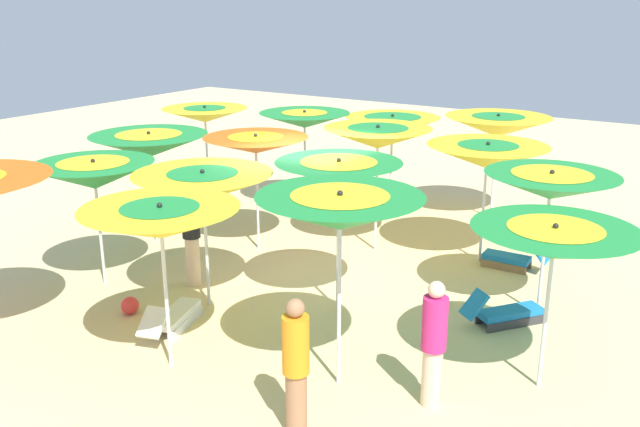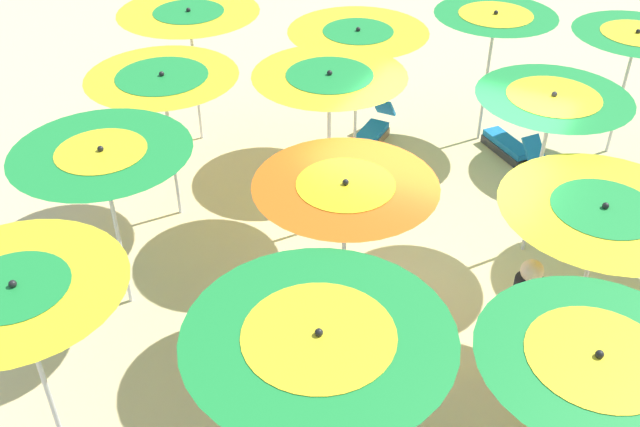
{
  "view_description": "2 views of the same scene",
  "coord_description": "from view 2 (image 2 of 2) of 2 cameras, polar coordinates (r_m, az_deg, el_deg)",
  "views": [
    {
      "loc": [
        6.29,
        -9.35,
        4.68
      ],
      "look_at": [
        0.54,
        -0.34,
        1.29
      ],
      "focal_mm": 38.34,
      "sensor_mm": 36.0,
      "label": 1
    },
    {
      "loc": [
        -7.18,
        -2.16,
        6.41
      ],
      "look_at": [
        -0.65,
        1.28,
        1.08
      ],
      "focal_mm": 41.04,
      "sensor_mm": 36.0,
      "label": 2
    }
  ],
  "objects": [
    {
      "name": "beachgoer_1",
      "position": [
        8.04,
        15.33,
        -8.39
      ],
      "size": [
        0.3,
        0.3,
        1.83
      ],
      "rotation": [
        0.0,
        0.0,
        5.96
      ],
      "color": "beige",
      "rests_on": "ground"
    },
    {
      "name": "lounger_1",
      "position": [
        12.65,
        14.66,
        5.17
      ],
      "size": [
        1.05,
        1.23,
        0.61
      ],
      "rotation": [
        0.0,
        0.0,
        7.2
      ],
      "color": "#333338",
      "rests_on": "ground"
    },
    {
      "name": "beach_umbrella_9",
      "position": [
        7.69,
        1.98,
        1.33
      ],
      "size": [
        1.97,
        1.97,
        2.27
      ],
      "color": "silver",
      "rests_on": "ground"
    },
    {
      "name": "lounger_0",
      "position": [
        12.72,
        4.16,
        6.56
      ],
      "size": [
        1.14,
        0.4,
        0.62
      ],
      "rotation": [
        0.0,
        0.0,
        9.44
      ],
      "color": "olive",
      "rests_on": "ground"
    },
    {
      "name": "beach_umbrella_6",
      "position": [
        9.49,
        17.62,
        7.89
      ],
      "size": [
        1.9,
        1.9,
        2.43
      ],
      "color": "silver",
      "rests_on": "ground"
    },
    {
      "name": "beach_umbrella_3",
      "position": [
        12.58,
        23.34,
        12.02
      ],
      "size": [
        1.97,
        1.97,
        2.16
      ],
      "color": "silver",
      "rests_on": "ground"
    },
    {
      "name": "beach_umbrella_10",
      "position": [
        9.57,
        0.74,
        9.75
      ],
      "size": [
        2.01,
        2.01,
        2.45
      ],
      "color": "silver",
      "rests_on": "ground"
    },
    {
      "name": "beach_umbrella_14",
      "position": [
        10.14,
        -12.1,
        9.5
      ],
      "size": [
        2.05,
        2.05,
        2.29
      ],
      "color": "silver",
      "rests_on": "ground"
    },
    {
      "name": "beach_umbrella_4",
      "position": [
        6.4,
        20.51,
        -11.7
      ],
      "size": [
        1.96,
        1.96,
        2.19
      ],
      "color": "silver",
      "rests_on": "ground"
    },
    {
      "name": "beach_umbrella_11",
      "position": [
        11.45,
        2.96,
        13.08
      ],
      "size": [
        2.15,
        2.15,
        2.26
      ],
      "color": "silver",
      "rests_on": "ground"
    },
    {
      "name": "beach_umbrella_12",
      "position": [
        6.84,
        -22.49,
        -6.29
      ],
      "size": [
        1.95,
        1.95,
        2.35
      ],
      "color": "silver",
      "rests_on": "ground"
    },
    {
      "name": "beach_umbrella_8",
      "position": [
        6.12,
        -0.09,
        -10.83
      ],
      "size": [
        2.27,
        2.27,
        2.23
      ],
      "color": "silver",
      "rests_on": "ground"
    },
    {
      "name": "beach_umbrella_13",
      "position": [
        8.55,
        -16.53,
        3.74
      ],
      "size": [
        2.03,
        2.03,
        2.3
      ],
      "color": "silver",
      "rests_on": "ground"
    },
    {
      "name": "beach_umbrella_15",
      "position": [
        12.14,
        -10.11,
        14.31
      ],
      "size": [
        2.24,
        2.24,
        2.34
      ],
      "color": "silver",
      "rests_on": "ground"
    },
    {
      "name": "beach_umbrella_7",
      "position": [
        12.27,
        13.43,
        14.08
      ],
      "size": [
        1.94,
        1.94,
        2.3
      ],
      "color": "silver",
      "rests_on": "ground"
    },
    {
      "name": "ground",
      "position": [
        9.87,
        8.37,
        -5.26
      ],
      "size": [
        38.45,
        38.45,
        0.04
      ],
      "primitive_type": "cube",
      "color": "beige"
    },
    {
      "name": "beach_umbrella_5",
      "position": [
        7.99,
        21.01,
        -0.83
      ],
      "size": [
        2.14,
        2.14,
        2.22
      ],
      "color": "silver",
      "rests_on": "ground"
    }
  ]
}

